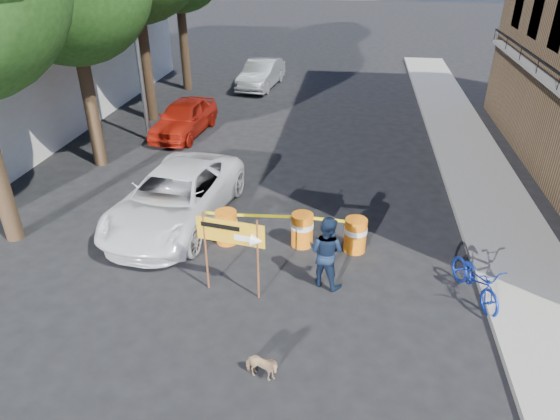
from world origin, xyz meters
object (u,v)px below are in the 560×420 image
(barrel_mid_left, at_px, (226,226))
(pedestrian, at_px, (326,252))
(suv_white, at_px, (175,197))
(barrel_mid_right, at_px, (302,229))
(dog, at_px, (261,367))
(sedan_red, at_px, (184,118))
(barrel_far_left, at_px, (158,219))
(detour_sign, at_px, (240,239))
(bicycle, at_px, (480,262))
(sedan_silver, at_px, (261,74))
(barrel_far_right, at_px, (355,234))

(barrel_mid_left, xyz_separation_m, pedestrian, (2.66, -1.43, 0.41))
(suv_white, bearing_deg, barrel_mid_right, -5.39)
(dog, bearing_deg, sedan_red, 35.86)
(barrel_far_left, distance_m, barrel_mid_left, 1.90)
(detour_sign, bearing_deg, dog, -61.25)
(detour_sign, relative_size, pedestrian, 1.13)
(pedestrian, height_order, suv_white, pedestrian)
(barrel_mid_left, height_order, bicycle, bicycle)
(barrel_mid_right, height_order, suv_white, suv_white)
(detour_sign, distance_m, sedan_silver, 17.60)
(barrel_mid_left, relative_size, sedan_red, 0.22)
(bicycle, distance_m, sedan_silver, 18.44)
(barrel_mid_right, bearing_deg, barrel_far_left, -179.26)
(barrel_far_right, distance_m, sedan_silver, 16.04)
(pedestrian, xyz_separation_m, bicycle, (3.29, 0.00, 0.05))
(barrel_mid_right, height_order, detour_sign, detour_sign)
(sedan_red, distance_m, sedan_silver, 7.74)
(barrel_mid_right, distance_m, sedan_red, 9.44)
(dog, height_order, sedan_red, sedan_red)
(barrel_far_left, bearing_deg, detour_sign, -38.57)
(bicycle, height_order, suv_white, bicycle)
(barrel_mid_left, height_order, dog, barrel_mid_left)
(detour_sign, xyz_separation_m, bicycle, (5.10, 0.67, -0.53))
(barrel_far_left, height_order, sedan_red, sedan_red)
(barrel_far_right, xyz_separation_m, detour_sign, (-2.46, -2.19, 0.98))
(barrel_mid_right, distance_m, detour_sign, 2.69)
(barrel_mid_right, relative_size, detour_sign, 0.45)
(barrel_far_left, xyz_separation_m, dog, (3.63, -4.54, -0.18))
(barrel_far_right, height_order, pedestrian, pedestrian)
(dog, bearing_deg, suv_white, 44.48)
(barrel_mid_right, relative_size, pedestrian, 0.51)
(sedan_red, relative_size, sedan_silver, 0.94)
(pedestrian, xyz_separation_m, suv_white, (-4.31, 2.30, -0.12))
(pedestrian, bearing_deg, sedan_silver, -52.69)
(bicycle, bearing_deg, sedan_red, 116.00)
(pedestrian, relative_size, sedan_red, 0.43)
(barrel_far_right, bearing_deg, sedan_silver, 108.82)
(detour_sign, relative_size, sedan_red, 0.48)
(dog, distance_m, suv_white, 6.31)
(dog, relative_size, sedan_silver, 0.16)
(barrel_mid_right, relative_size, suv_white, 0.17)
(barrel_far_left, height_order, pedestrian, pedestrian)
(barrel_mid_right, xyz_separation_m, suv_white, (-3.61, 0.72, 0.28))
(barrel_far_left, height_order, sedan_silver, sedan_silver)
(suv_white, bearing_deg, bicycle, -10.94)
(barrel_mid_left, distance_m, barrel_far_right, 3.32)
(detour_sign, bearing_deg, suv_white, 138.51)
(bicycle, bearing_deg, detour_sign, 167.17)
(bicycle, bearing_deg, sedan_silver, 94.76)
(barrel_far_left, bearing_deg, pedestrian, -18.54)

